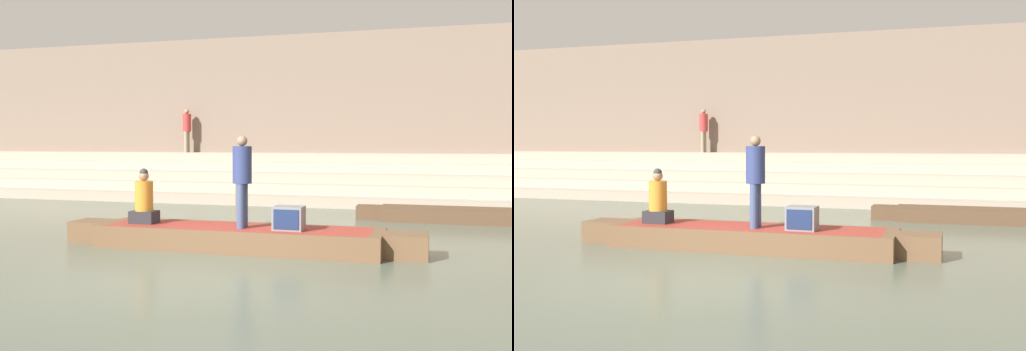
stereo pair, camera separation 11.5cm
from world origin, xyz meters
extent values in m
plane|color=#566051|center=(0.00, 0.00, 0.00)|extent=(120.00, 120.00, 0.00)
cube|color=tan|center=(0.00, 11.63, 0.16)|extent=(36.00, 3.86, 0.32)
cube|color=#B2A28D|center=(0.00, 12.01, 0.49)|extent=(36.00, 3.09, 0.32)
cube|color=tan|center=(0.00, 12.40, 0.81)|extent=(36.00, 2.32, 0.32)
cube|color=#B2A28D|center=(0.00, 12.79, 1.13)|extent=(36.00, 1.54, 0.32)
cube|color=tan|center=(0.00, 13.17, 1.46)|extent=(36.00, 0.77, 0.32)
cube|color=#7F6B5B|center=(0.00, 14.16, 3.00)|extent=(34.20, 1.20, 5.99)
cube|color=#4C4037|center=(0.00, 13.54, 0.30)|extent=(34.20, 0.12, 0.60)
cube|color=brown|center=(-0.09, 2.41, 0.21)|extent=(5.41, 1.33, 0.42)
cube|color=#993328|center=(-0.09, 2.41, 0.40)|extent=(4.98, 1.23, 0.05)
cube|color=brown|center=(2.99, 2.41, 0.21)|extent=(0.76, 0.73, 0.42)
cube|color=brown|center=(-3.18, 2.41, 0.21)|extent=(0.76, 0.73, 0.42)
cylinder|color=olive|center=(-0.91, 3.18, 0.32)|extent=(2.42, 0.04, 0.04)
cylinder|color=#3D4C75|center=(0.04, 2.39, 0.84)|extent=(0.15, 0.15, 0.83)
cylinder|color=#3D4C75|center=(0.04, 2.19, 0.84)|extent=(0.15, 0.15, 0.83)
cylinder|color=navy|center=(0.04, 2.29, 1.59)|extent=(0.36, 0.36, 0.69)
sphere|color=#9E7556|center=(0.04, 2.29, 2.04)|extent=(0.20, 0.20, 0.20)
cube|color=#28282D|center=(-2.01, 2.36, 0.54)|extent=(0.50, 0.39, 0.24)
cylinder|color=orange|center=(-2.01, 2.36, 0.96)|extent=(0.36, 0.36, 0.59)
sphere|color=#9E7556|center=(-2.01, 2.36, 1.35)|extent=(0.20, 0.20, 0.20)
sphere|color=#333338|center=(-2.01, 2.36, 1.42)|extent=(0.17, 0.17, 0.17)
cube|color=slate|center=(0.93, 2.26, 0.64)|extent=(0.54, 0.42, 0.43)
cube|color=navy|center=(0.93, 2.05, 0.64)|extent=(0.46, 0.02, 0.35)
cube|color=brown|center=(4.36, 7.60, 0.18)|extent=(4.48, 1.10, 0.35)
cube|color=#2D2D2D|center=(4.36, 7.60, 0.33)|extent=(4.12, 1.00, 0.05)
cube|color=brown|center=(1.81, 7.60, 0.18)|extent=(0.63, 0.60, 0.35)
cylinder|color=brown|center=(-1.04, 5.37, 0.64)|extent=(0.20, 0.20, 1.29)
cylinder|color=gray|center=(-5.76, 13.26, 2.02)|extent=(0.14, 0.14, 0.81)
cylinder|color=gray|center=(-5.76, 13.08, 2.02)|extent=(0.14, 0.14, 0.81)
cylinder|color=#B23333|center=(-5.76, 13.17, 2.76)|extent=(0.33, 0.33, 0.67)
sphere|color=#9E7556|center=(-5.76, 13.17, 3.20)|extent=(0.19, 0.19, 0.19)
camera|label=1|loc=(3.46, -8.20, 2.01)|focal=42.00mm
camera|label=2|loc=(3.57, -8.16, 2.01)|focal=42.00mm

